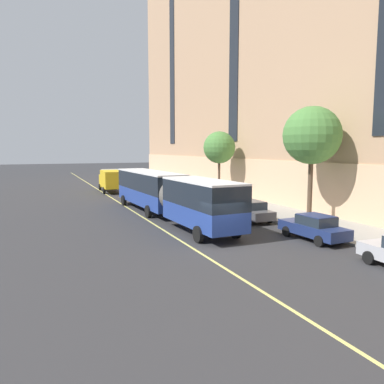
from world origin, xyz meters
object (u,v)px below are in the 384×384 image
(parked_car_black_3, at_px, (161,185))
(street_tree_far_uptown, at_px, (219,148))
(parked_car_navy_1, at_px, (314,227))
(parked_car_black_4, at_px, (183,191))
(parked_car_white_2, at_px, (217,200))
(parked_car_darkgray_6, at_px, (250,211))
(box_truck, at_px, (111,180))
(city_bus, at_px, (167,193))
(street_tree_mid_block, at_px, (312,136))

(parked_car_black_3, height_order, street_tree_far_uptown, street_tree_far_uptown)
(parked_car_navy_1, relative_size, parked_car_black_4, 0.97)
(parked_car_white_2, xyz_separation_m, street_tree_far_uptown, (3.72, 6.92, 4.85))
(parked_car_darkgray_6, distance_m, box_truck, 24.18)
(city_bus, xyz_separation_m, box_truck, (-0.67, 19.80, -0.43))
(street_tree_mid_block, bearing_deg, street_tree_far_uptown, 90.00)
(parked_car_black_3, relative_size, street_tree_far_uptown, 0.63)
(parked_car_black_4, bearing_deg, parked_car_black_3, 89.31)
(box_truck, relative_size, street_tree_mid_block, 0.87)
(parked_car_white_2, distance_m, parked_car_black_3, 15.90)
(parked_car_navy_1, bearing_deg, parked_car_black_4, 90.69)
(city_bus, xyz_separation_m, parked_car_black_4, (5.54, 10.63, -1.26))
(street_tree_far_uptown, bearing_deg, parked_car_black_3, 113.15)
(parked_car_black_3, distance_m, street_tree_mid_block, 24.97)
(city_bus, height_order, parked_car_navy_1, city_bus)
(parked_car_white_2, bearing_deg, parked_car_darkgray_6, -92.10)
(parked_car_black_4, distance_m, box_truck, 11.11)
(parked_car_darkgray_6, bearing_deg, parked_car_black_4, 89.94)
(city_bus, xyz_separation_m, street_tree_mid_block, (9.47, -5.60, 4.41))
(city_bus, distance_m, street_tree_mid_block, 11.86)
(parked_car_black_3, height_order, street_tree_mid_block, street_tree_mid_block)
(parked_car_black_4, relative_size, parked_car_darkgray_6, 1.01)
(city_bus, relative_size, street_tree_far_uptown, 2.72)
(parked_car_navy_1, xyz_separation_m, parked_car_white_2, (-0.04, 12.87, 0.00))
(parked_car_black_4, distance_m, parked_car_darkgray_6, 14.19)
(street_tree_mid_block, distance_m, street_tree_far_uptown, 15.06)
(parked_car_navy_1, height_order, parked_car_black_4, same)
(street_tree_far_uptown, bearing_deg, parked_car_black_4, 163.03)
(city_bus, relative_size, parked_car_black_4, 4.18)
(parked_car_navy_1, distance_m, parked_car_black_4, 21.00)
(parked_car_navy_1, distance_m, parked_car_darkgray_6, 6.82)
(parked_car_navy_1, xyz_separation_m, street_tree_far_uptown, (3.68, 19.80, 4.85))
(box_truck, xyz_separation_m, street_tree_mid_block, (10.15, -25.40, 4.85))
(box_truck, xyz_separation_m, street_tree_far_uptown, (10.15, -10.37, 4.02))
(parked_car_navy_1, relative_size, box_truck, 0.63)
(city_bus, bearing_deg, parked_car_black_3, 72.98)
(box_truck, height_order, street_tree_far_uptown, street_tree_far_uptown)
(parked_car_white_2, relative_size, parked_car_black_4, 0.96)
(street_tree_mid_block, bearing_deg, box_truck, 111.78)
(parked_car_navy_1, bearing_deg, parked_car_black_3, 90.32)
(city_bus, bearing_deg, box_truck, 91.95)
(parked_car_white_2, xyz_separation_m, box_truck, (-6.43, 17.29, 0.83))
(parked_car_darkgray_6, height_order, street_tree_far_uptown, street_tree_far_uptown)
(parked_car_darkgray_6, relative_size, street_tree_far_uptown, 0.64)
(parked_car_black_3, relative_size, parked_car_darkgray_6, 0.99)
(parked_car_black_4, xyz_separation_m, box_truck, (-6.22, 9.17, 0.83))
(parked_car_darkgray_6, bearing_deg, parked_car_white_2, 87.90)
(parked_car_white_2, height_order, parked_car_black_3, same)
(parked_car_black_4, bearing_deg, box_truck, 124.14)
(parked_car_white_2, height_order, parked_car_darkgray_6, same)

